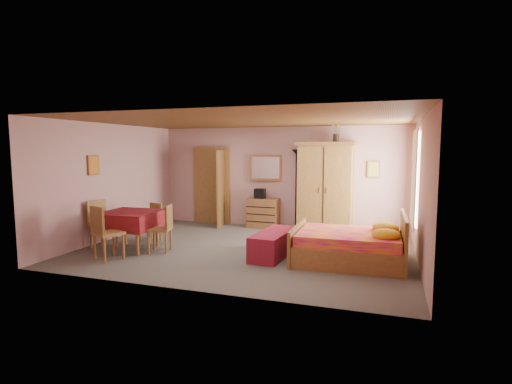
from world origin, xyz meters
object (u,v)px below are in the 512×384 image
(wall_mirror, at_px, (266,168))
(sunflower_vase, at_px, (336,131))
(bed, at_px, (348,237))
(chair_south, at_px, (109,233))
(chair_east, at_px, (160,228))
(bench, at_px, (274,244))
(chair_west, at_px, (103,224))
(chair_north, at_px, (150,222))
(wardrobe, at_px, (325,188))
(floor_lamp, at_px, (296,190))
(stereo, at_px, (260,193))
(dining_table, at_px, (131,230))
(chest_of_drawers, at_px, (263,213))

(wall_mirror, distance_m, sunflower_vase, 2.06)
(bed, height_order, chair_south, chair_south)
(wall_mirror, relative_size, chair_east, 0.91)
(wall_mirror, xyz_separation_m, chair_south, (-1.81, -3.96, -1.05))
(bench, distance_m, chair_west, 3.59)
(sunflower_vase, height_order, chair_north, sunflower_vase)
(bench, relative_size, chair_north, 1.71)
(wardrobe, xyz_separation_m, bench, (-0.58, -2.53, -0.86))
(floor_lamp, bearing_deg, bed, -58.91)
(stereo, distance_m, dining_table, 3.52)
(chest_of_drawers, height_order, stereo, stereo)
(bench, xyz_separation_m, chair_west, (-3.55, -0.46, 0.25))
(chest_of_drawers, height_order, chair_west, chair_west)
(chest_of_drawers, height_order, wardrobe, wardrobe)
(bench, bearing_deg, stereo, 113.40)
(stereo, height_order, chair_west, stereo)
(wardrobe, height_order, chair_east, wardrobe)
(wardrobe, height_order, chair_north, wardrobe)
(chair_south, bearing_deg, chair_west, 158.32)
(dining_table, distance_m, chair_south, 0.77)
(floor_lamp, relative_size, chair_south, 2.02)
(chair_east, bearing_deg, stereo, -36.00)
(sunflower_vase, relative_size, dining_table, 0.50)
(stereo, xyz_separation_m, sunflower_vase, (1.92, -0.01, 1.58))
(chest_of_drawers, bearing_deg, chair_north, -129.04)
(wardrobe, relative_size, bench, 1.55)
(dining_table, height_order, chair_south, chair_south)
(chair_north, bearing_deg, chest_of_drawers, -114.37)
(stereo, distance_m, sunflower_vase, 2.48)
(dining_table, height_order, chair_east, chair_east)
(stereo, relative_size, sunflower_vase, 0.51)
(wall_mirror, bearing_deg, wardrobe, -12.62)
(floor_lamp, relative_size, bench, 1.43)
(bed, height_order, chair_north, bed)
(dining_table, relative_size, chair_west, 1.09)
(bench, height_order, chair_west, chair_west)
(floor_lamp, height_order, wardrobe, wardrobe)
(sunflower_vase, bearing_deg, floor_lamp, 175.42)
(dining_table, xyz_separation_m, chair_east, (0.67, 0.01, 0.08))
(floor_lamp, relative_size, chair_east, 2.16)
(wall_mirror, bearing_deg, chair_west, -132.09)
(floor_lamp, bearing_deg, wardrobe, -7.70)
(chair_south, distance_m, chair_west, 1.02)
(wardrobe, relative_size, dining_table, 2.07)
(chair_north, xyz_separation_m, chair_west, (-0.59, -0.81, 0.07))
(bed, relative_size, chair_east, 2.09)
(dining_table, bearing_deg, bench, 8.31)
(dining_table, bearing_deg, floor_lamp, 48.24)
(bed, relative_size, chair_west, 2.02)
(wall_mirror, distance_m, chair_east, 3.58)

